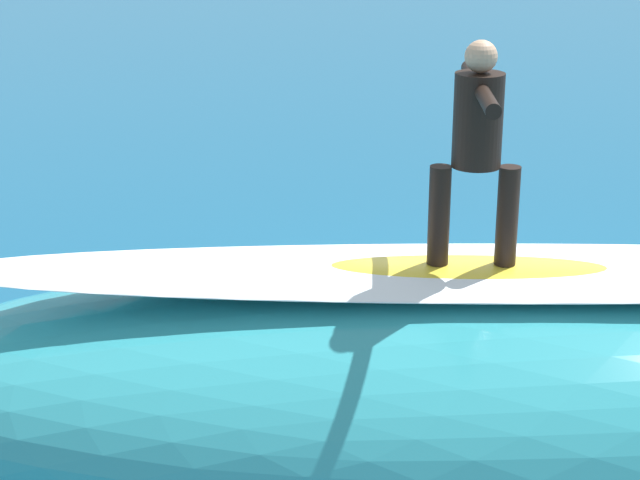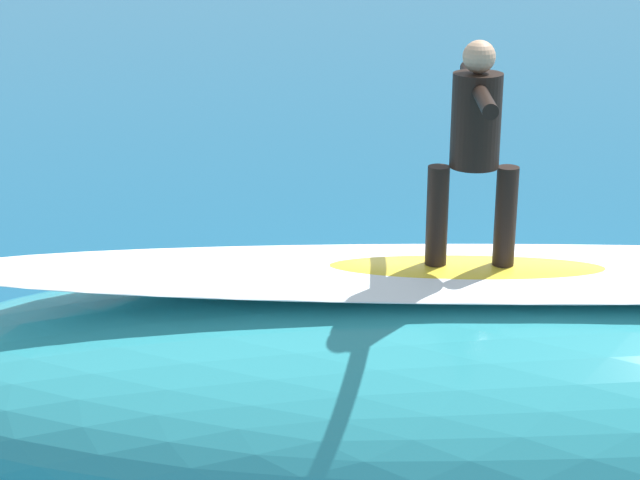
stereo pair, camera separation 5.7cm
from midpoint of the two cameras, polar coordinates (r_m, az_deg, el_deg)
ground_plane at (r=10.42m, az=8.23°, el=-4.97°), size 120.00×120.00×0.00m
wave_crest at (r=7.56m, az=9.92°, el=-7.90°), size 9.17×3.46×1.67m
wave_foam_lip at (r=7.20m, az=10.32°, el=-1.69°), size 7.74×1.38×0.08m
surfboard_riding at (r=7.16m, az=8.08°, el=-1.63°), size 2.29×0.67×0.10m
surfer_riding at (r=6.89m, az=8.43°, el=5.37°), size 0.58×1.39×1.46m
surfboard_paddling at (r=11.31m, az=-4.81°, el=-2.65°), size 2.27×1.05×0.06m
surfer_paddling at (r=11.27m, az=-4.16°, el=-1.76°), size 1.79×0.71×0.32m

